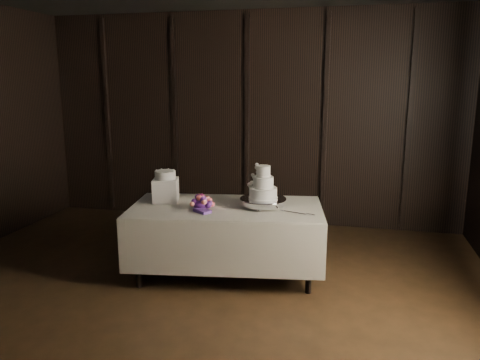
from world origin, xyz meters
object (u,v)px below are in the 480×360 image
at_px(cake_stand, 263,203).
at_px(bouquet, 201,203).
at_px(wedding_cake, 261,186).
at_px(display_table, 226,238).
at_px(box_pedestal, 166,190).
at_px(small_cake, 165,175).

height_order(cake_stand, bouquet, bouquet).
bearing_deg(wedding_cake, display_table, -150.35).
bearing_deg(box_pedestal, small_cake, 0.00).
bearing_deg(cake_stand, wedding_cake, -150.26).
relative_size(wedding_cake, bouquet, 0.88).
height_order(bouquet, box_pedestal, box_pedestal).
distance_m(cake_stand, small_cake, 1.10).
relative_size(cake_stand, box_pedestal, 1.86).
distance_m(bouquet, small_cake, 0.55).
height_order(box_pedestal, small_cake, small_cake).
xyz_separation_m(display_table, cake_stand, (0.38, 0.08, 0.39)).
relative_size(cake_stand, small_cake, 2.18).
bearing_deg(box_pedestal, bouquet, -22.85).
bearing_deg(small_cake, display_table, -3.95).
bearing_deg(cake_stand, display_table, -168.74).
distance_m(cake_stand, bouquet, 0.64).
height_order(display_table, box_pedestal, box_pedestal).
relative_size(display_table, cake_stand, 4.39).
bearing_deg(cake_stand, small_cake, -178.50).
xyz_separation_m(display_table, small_cake, (-0.69, 0.05, 0.64)).
distance_m(bouquet, box_pedestal, 0.51).
bearing_deg(wedding_cake, cake_stand, 49.61).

